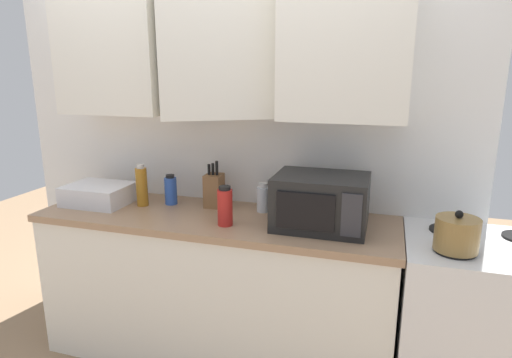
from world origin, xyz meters
TOP-DOWN VIEW (x-y plane):
  - wall_back_with_cabinets at (0.00, -0.07)m, footprint 2.93×0.60m
  - counter_run at (0.00, -0.30)m, footprint 2.06×0.63m
  - stove_range at (1.42, -0.32)m, footprint 0.76×0.64m
  - kettle at (1.25, -0.46)m, footprint 0.19×0.19m
  - microwave at (0.61, -0.31)m, footprint 0.48×0.37m
  - dish_rack at (-0.78, -0.30)m, footprint 0.38×0.30m
  - knife_block at (-0.07, -0.14)m, footprint 0.11×0.12m
  - bottle_clear_tall at (0.24, -0.15)m, footprint 0.07×0.07m
  - bottle_red_sauce at (0.12, -0.43)m, footprint 0.08×0.08m
  - bottle_blue_cleaner at (-0.34, -0.18)m, footprint 0.08×0.08m
  - bottle_amber_vinegar at (-0.50, -0.25)m, footprint 0.07×0.07m

SIDE VIEW (x-z plane):
  - counter_run at x=0.00m, z-range 0.00..0.90m
  - stove_range at x=1.42m, z-range 0.00..0.91m
  - dish_rack at x=-0.78m, z-range 0.90..1.02m
  - bottle_clear_tall at x=0.24m, z-range 0.89..1.07m
  - bottle_blue_cleaner at x=-0.34m, z-range 0.90..1.08m
  - kettle at x=1.25m, z-range 0.89..1.08m
  - knife_block at x=-0.07m, z-range 0.86..1.15m
  - bottle_red_sauce at x=0.12m, z-range 0.90..1.11m
  - bottle_amber_vinegar at x=-0.50m, z-range 0.89..1.15m
  - microwave at x=0.61m, z-range 0.90..1.18m
  - wall_back_with_cabinets at x=0.00m, z-range 0.27..2.87m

